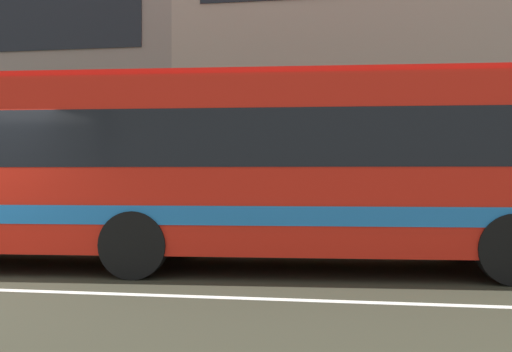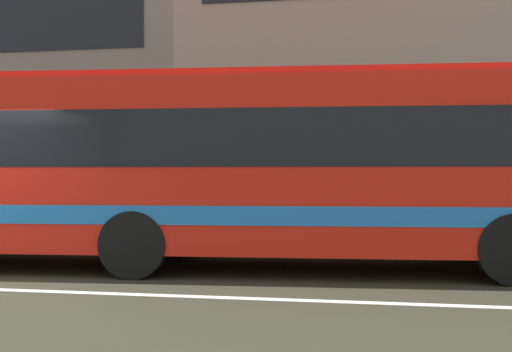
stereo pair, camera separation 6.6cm
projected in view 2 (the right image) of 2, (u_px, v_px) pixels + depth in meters
name	position (u px, v px, depth m)	size (l,w,h in m)	color
hedge_row_far	(239.00, 220.00, 13.48)	(18.73, 1.10, 0.99)	#184B1E
transit_bus	(196.00, 163.00, 9.86)	(11.52, 3.35, 3.11)	red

